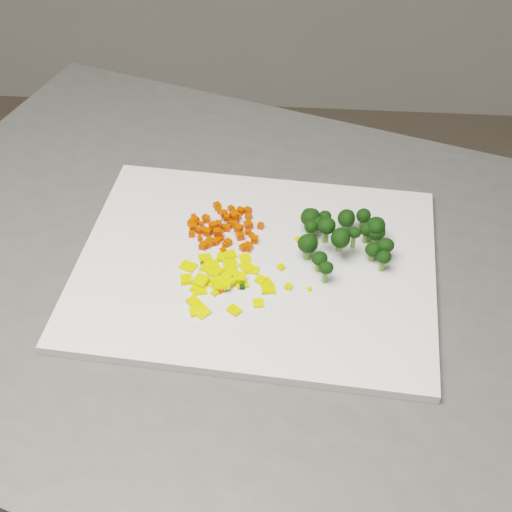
# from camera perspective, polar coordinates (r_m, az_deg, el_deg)

# --- Properties ---
(counter_block) EXTENTS (1.22, 1.02, 0.90)m
(counter_block) POSITION_cam_1_polar(r_m,az_deg,el_deg) (1.22, 1.03, -16.90)
(counter_block) COLOR #4F4E4C
(counter_block) RESTS_ON ground
(cutting_board) EXTENTS (0.46, 0.37, 0.01)m
(cutting_board) POSITION_cam_1_polar(r_m,az_deg,el_deg) (0.87, 0.00, -0.75)
(cutting_board) COLOR white
(cutting_board) RESTS_ON counter_block
(carrot_pile) EXTENTS (0.10, 0.10, 0.03)m
(carrot_pile) POSITION_cam_1_polar(r_m,az_deg,el_deg) (0.90, -2.51, 2.76)
(carrot_pile) COLOR red
(carrot_pile) RESTS_ON cutting_board
(pepper_pile) EXTENTS (0.11, 0.11, 0.02)m
(pepper_pile) POSITION_cam_1_polar(r_m,az_deg,el_deg) (0.83, -2.79, -2.13)
(pepper_pile) COLOR yellow
(pepper_pile) RESTS_ON cutting_board
(broccoli_pile) EXTENTS (0.12, 0.12, 0.05)m
(broccoli_pile) POSITION_cam_1_polar(r_m,az_deg,el_deg) (0.87, 6.93, 1.63)
(broccoli_pile) COLOR black
(broccoli_pile) RESTS_ON cutting_board
(carrot_cube_0) EXTENTS (0.01, 0.01, 0.01)m
(carrot_cube_0) POSITION_cam_1_polar(r_m,az_deg,el_deg) (0.92, -4.39, 2.56)
(carrot_cube_0) COLOR red
(carrot_cube_0) RESTS_ON carrot_pile
(carrot_cube_1) EXTENTS (0.01, 0.01, 0.01)m
(carrot_cube_1) POSITION_cam_1_polar(r_m,az_deg,el_deg) (0.92, -0.59, 3.14)
(carrot_cube_1) COLOR red
(carrot_cube_1) RESTS_ON carrot_pile
(carrot_cube_2) EXTENTS (0.01, 0.01, 0.01)m
(carrot_cube_2) POSITION_cam_1_polar(r_m,az_deg,el_deg) (0.93, -1.77, 3.44)
(carrot_cube_2) COLOR red
(carrot_cube_2) RESTS_ON carrot_pile
(carrot_cube_3) EXTENTS (0.01, 0.01, 0.01)m
(carrot_cube_3) POSITION_cam_1_polar(r_m,az_deg,el_deg) (0.89, -2.24, 1.09)
(carrot_cube_3) COLOR red
(carrot_cube_3) RESTS_ON carrot_pile
(carrot_cube_4) EXTENTS (0.01, 0.01, 0.01)m
(carrot_cube_4) POSITION_cam_1_polar(r_m,az_deg,el_deg) (0.88, -0.63, 0.74)
(carrot_cube_4) COLOR red
(carrot_cube_4) RESTS_ON carrot_pile
(carrot_cube_5) EXTENTS (0.01, 0.01, 0.01)m
(carrot_cube_5) POSITION_cam_1_polar(r_m,az_deg,el_deg) (0.92, -1.55, 3.10)
(carrot_cube_5) COLOR red
(carrot_cube_5) RESTS_ON carrot_pile
(carrot_cube_6) EXTENTS (0.01, 0.01, 0.01)m
(carrot_cube_6) POSITION_cam_1_polar(r_m,az_deg,el_deg) (0.92, -4.84, 2.69)
(carrot_cube_6) COLOR red
(carrot_cube_6) RESTS_ON carrot_pile
(carrot_cube_7) EXTENTS (0.01, 0.01, 0.01)m
(carrot_cube_7) POSITION_cam_1_polar(r_m,az_deg,el_deg) (0.92, -3.95, 2.94)
(carrot_cube_7) COLOR red
(carrot_cube_7) RESTS_ON carrot_pile
(carrot_cube_8) EXTENTS (0.01, 0.01, 0.01)m
(carrot_cube_8) POSITION_cam_1_polar(r_m,az_deg,el_deg) (0.93, -5.00, 3.15)
(carrot_cube_8) COLOR red
(carrot_cube_8) RESTS_ON carrot_pile
(carrot_cube_9) EXTENTS (0.01, 0.01, 0.01)m
(carrot_cube_9) POSITION_cam_1_polar(r_m,az_deg,el_deg) (0.88, -1.01, 0.68)
(carrot_cube_9) COLOR red
(carrot_cube_9) RESTS_ON carrot_pile
(carrot_cube_10) EXTENTS (0.01, 0.01, 0.01)m
(carrot_cube_10) POSITION_cam_1_polar(r_m,az_deg,el_deg) (0.91, 0.37, 2.42)
(carrot_cube_10) COLOR red
(carrot_cube_10) RESTS_ON carrot_pile
(carrot_cube_11) EXTENTS (0.01, 0.01, 0.01)m
(carrot_cube_11) POSITION_cam_1_polar(r_m,az_deg,el_deg) (0.89, -2.55, 0.89)
(carrot_cube_11) COLOR red
(carrot_cube_11) RESTS_ON carrot_pile
(carrot_cube_12) EXTENTS (0.01, 0.01, 0.01)m
(carrot_cube_12) POSITION_cam_1_polar(r_m,az_deg,el_deg) (0.90, -5.16, 1.78)
(carrot_cube_12) COLOR red
(carrot_cube_12) RESTS_ON carrot_pile
(carrot_cube_13) EXTENTS (0.01, 0.01, 0.01)m
(carrot_cube_13) POSITION_cam_1_polar(r_m,az_deg,el_deg) (0.90, -1.40, 2.20)
(carrot_cube_13) COLOR red
(carrot_cube_13) RESTS_ON carrot_pile
(carrot_cube_14) EXTENTS (0.01, 0.01, 0.01)m
(carrot_cube_14) POSITION_cam_1_polar(r_m,az_deg,el_deg) (0.91, -4.53, 2.01)
(carrot_cube_14) COLOR red
(carrot_cube_14) RESTS_ON carrot_pile
(carrot_cube_15) EXTENTS (0.01, 0.01, 0.01)m
(carrot_cube_15) POSITION_cam_1_polar(r_m,az_deg,el_deg) (0.94, -3.04, 3.85)
(carrot_cube_15) COLOR red
(carrot_cube_15) RESTS_ON carrot_pile
(carrot_cube_16) EXTENTS (0.01, 0.01, 0.01)m
(carrot_cube_16) POSITION_cam_1_polar(r_m,az_deg,el_deg) (0.91, -2.50, 2.30)
(carrot_cube_16) COLOR red
(carrot_cube_16) RESTS_ON carrot_pile
(carrot_cube_17) EXTENTS (0.01, 0.01, 0.01)m
(carrot_cube_17) POSITION_cam_1_polar(r_m,az_deg,el_deg) (0.89, -0.11, 1.32)
(carrot_cube_17) COLOR red
(carrot_cube_17) RESTS_ON carrot_pile
(carrot_cube_18) EXTENTS (0.01, 0.01, 0.01)m
(carrot_cube_18) POSITION_cam_1_polar(r_m,az_deg,el_deg) (0.94, -2.00, 3.82)
(carrot_cube_18) COLOR red
(carrot_cube_18) RESTS_ON carrot_pile
(carrot_cube_19) EXTENTS (0.01, 0.01, 0.01)m
(carrot_cube_19) POSITION_cam_1_polar(r_m,az_deg,el_deg) (0.94, -1.33, 3.71)
(carrot_cube_19) COLOR red
(carrot_cube_19) RESTS_ON carrot_pile
(carrot_cube_20) EXTENTS (0.01, 0.01, 0.01)m
(carrot_cube_20) POSITION_cam_1_polar(r_m,az_deg,el_deg) (0.88, -4.29, 0.80)
(carrot_cube_20) COLOR red
(carrot_cube_20) RESTS_ON carrot_pile
(carrot_cube_21) EXTENTS (0.01, 0.01, 0.01)m
(carrot_cube_21) POSITION_cam_1_polar(r_m,az_deg,el_deg) (0.92, -5.17, 2.64)
(carrot_cube_21) COLOR red
(carrot_cube_21) RESTS_ON carrot_pile
(carrot_cube_22) EXTENTS (0.01, 0.01, 0.01)m
(carrot_cube_22) POSITION_cam_1_polar(r_m,az_deg,el_deg) (0.90, -0.34, 1.66)
(carrot_cube_22) COLOR red
(carrot_cube_22) RESTS_ON carrot_pile
(carrot_cube_23) EXTENTS (0.01, 0.01, 0.01)m
(carrot_cube_23) POSITION_cam_1_polar(r_m,az_deg,el_deg) (0.88, -2.66, 0.43)
(carrot_cube_23) COLOR red
(carrot_cube_23) RESTS_ON carrot_pile
(carrot_cube_24) EXTENTS (0.01, 0.01, 0.01)m
(carrot_cube_24) POSITION_cam_1_polar(r_m,az_deg,el_deg) (0.91, -1.70, 3.17)
(carrot_cube_24) COLOR red
(carrot_cube_24) RESTS_ON carrot_pile
(carrot_cube_25) EXTENTS (0.01, 0.01, 0.01)m
(carrot_cube_25) POSITION_cam_1_polar(r_m,az_deg,el_deg) (0.91, -4.13, 2.03)
(carrot_cube_25) COLOR red
(carrot_cube_25) RESTS_ON carrot_pile
(carrot_cube_26) EXTENTS (0.01, 0.01, 0.01)m
(carrot_cube_26) POSITION_cam_1_polar(r_m,az_deg,el_deg) (0.89, -4.12, 0.85)
(carrot_cube_26) COLOR red
(carrot_cube_26) RESTS_ON carrot_pile
(carrot_cube_27) EXTENTS (0.01, 0.01, 0.01)m
(carrot_cube_27) POSITION_cam_1_polar(r_m,az_deg,el_deg) (0.89, -3.82, 1.00)
(carrot_cube_27) COLOR red
(carrot_cube_27) RESTS_ON carrot_pile
(carrot_cube_28) EXTENTS (0.01, 0.01, 0.01)m
(carrot_cube_28) POSITION_cam_1_polar(r_m,az_deg,el_deg) (0.90, -4.51, 1.40)
(carrot_cube_28) COLOR red
(carrot_cube_28) RESTS_ON carrot_pile
(carrot_cube_29) EXTENTS (0.01, 0.01, 0.01)m
(carrot_cube_29) POSITION_cam_1_polar(r_m,az_deg,el_deg) (0.93, -2.46, 3.46)
(carrot_cube_29) COLOR red
(carrot_cube_29) RESTS_ON carrot_pile
(carrot_cube_30) EXTENTS (0.01, 0.01, 0.01)m
(carrot_cube_30) POSITION_cam_1_polar(r_m,az_deg,el_deg) (0.90, -0.62, 1.91)
(carrot_cube_30) COLOR red
(carrot_cube_30) RESTS_ON carrot_pile
(carrot_cube_31) EXTENTS (0.01, 0.01, 0.01)m
(carrot_cube_31) POSITION_cam_1_polar(r_m,az_deg,el_deg) (0.91, -1.76, 3.21)
(carrot_cube_31) COLOR red
(carrot_cube_31) RESTS_ON carrot_pile
(carrot_cube_32) EXTENTS (0.01, 0.01, 0.01)m
(carrot_cube_32) POSITION_cam_1_polar(r_m,az_deg,el_deg) (0.93, -0.66, 3.64)
(carrot_cube_32) COLOR red
(carrot_cube_32) RESTS_ON carrot_pile
(carrot_cube_33) EXTENTS (0.01, 0.01, 0.01)m
(carrot_cube_33) POSITION_cam_1_polar(r_m,az_deg,el_deg) (0.89, -1.29, 1.62)
(carrot_cube_33) COLOR red
(carrot_cube_33) RESTS_ON carrot_pile
(carrot_cube_34) EXTENTS (0.01, 0.01, 0.01)m
(carrot_cube_34) POSITION_cam_1_polar(r_m,az_deg,el_deg) (0.90, -3.89, 1.90)
(carrot_cube_34) COLOR red
(carrot_cube_34) RESTS_ON carrot_pile
(carrot_cube_35) EXTENTS (0.01, 0.01, 0.01)m
(carrot_cube_35) POSITION_cam_1_polar(r_m,az_deg,el_deg) (0.91, -1.86, 2.48)
(carrot_cube_35) COLOR red
(carrot_cube_35) RESTS_ON carrot_pile
(carrot_cube_36) EXTENTS (0.01, 0.01, 0.01)m
(carrot_cube_36) POSITION_cam_1_polar(r_m,az_deg,el_deg) (0.89, -3.21, 1.13)
(carrot_cube_36) COLOR red
(carrot_cube_36) RESTS_ON carrot_pile
(carrot_cube_37) EXTENTS (0.01, 0.01, 0.01)m
(carrot_cube_37) POSITION_cam_1_polar(r_m,az_deg,el_deg) (0.92, -4.91, 2.86)
(carrot_cube_37) COLOR red
(carrot_cube_37) RESTS_ON carrot_pile
(carrot_cube_38) EXTENTS (0.01, 0.01, 0.01)m
(carrot_cube_38) POSITION_cam_1_polar(r_m,az_deg,el_deg) (0.91, -1.83, 2.63)
(carrot_cube_38) COLOR red
(carrot_cube_38) RESTS_ON carrot_pile
(carrot_cube_39) EXTENTS (0.01, 0.01, 0.01)m
(carrot_cube_39) POSITION_cam_1_polar(r_m,az_deg,el_deg) (0.90, -3.04, 2.53)
(carrot_cube_39) COLOR red
(carrot_cube_39) RESTS_ON carrot_pile
(carrot_cube_40) EXTENTS (0.01, 0.01, 0.01)m
(carrot_cube_40) POSITION_cam_1_polar(r_m,az_deg,el_deg) (0.89, -3.74, 1.24)
(carrot_cube_40) COLOR red
(carrot_cube_40) RESTS_ON carrot_pile
(carrot_cube_41) EXTENTS (0.01, 0.01, 0.01)m
(carrot_cube_41) POSITION_cam_1_polar(r_m,az_deg,el_deg) (0.91, -2.31, 2.25)
(carrot_cube_41) COLOR red
(carrot_cube_41) RESTS_ON carrot_pile
(carrot_cube_42) EXTENTS (0.01, 0.01, 0.01)m
(carrot_cube_42) POSITION_cam_1_polar(r_m,az_deg,el_deg) (0.91, -2.35, 3.10)
(carrot_cube_42) COLOR red
(carrot_cube_42) RESTS_ON carrot_pile
(carrot_cube_43) EXTENTS (0.01, 0.01, 0.01)m
(carrot_cube_43) POSITION_cam_1_polar(r_m,az_deg,el_deg) (0.93, -1.61, 3.25)
(carrot_cube_43) COLOR red
(carrot_cube_43) RESTS_ON carrot_pile
(carrot_cube_44) EXTENTS (0.01, 0.01, 0.01)m
(carrot_cube_44) POSITION_cam_1_polar(r_m,az_deg,el_deg) (0.91, -5.05, 2.28)
(carrot_cube_44) COLOR red
(carrot_cube_44) RESTS_ON carrot_pile
(carrot_cube_45) EXTENTS (0.01, 0.01, 0.01)m
(carrot_cube_45) POSITION_cam_1_polar(r_m,az_deg,el_deg) (0.89, -3.38, 1.12)
(carrot_cube_45) COLOR red
(carrot_cube_45) RESTS_ON carrot_pile
(carrot_cube_46) EXTENTS (0.01, 0.01, 0.01)m
(carrot_cube_46) POSITION_cam_1_polar(r_m,az_deg,el_deg) (0.93, -1.23, 3.62)
(carrot_cube_46) COLOR red
(carrot_cube_46) RESTS_ON carrot_pile
(carrot_cube_47) EXTENTS (0.01, 0.01, 0.01)m
(carrot_cube_47) POSITION_cam_1_polar(r_m,az_deg,el_deg) (0.94, -3.14, 4.04)
(carrot_cube_47) COLOR red
(carrot_cube_47) RESTS_ON carrot_pile
(carrot_cube_48) EXTENTS (0.01, 0.01, 0.01)m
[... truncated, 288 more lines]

